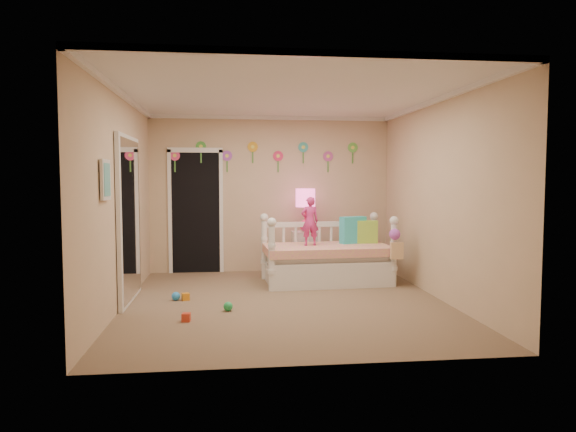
{
  "coord_description": "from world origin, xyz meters",
  "views": [
    {
      "loc": [
        -0.71,
        -6.42,
        1.56
      ],
      "look_at": [
        0.1,
        0.6,
        1.05
      ],
      "focal_mm": 32.28,
      "sensor_mm": 36.0,
      "label": 1
    }
  ],
  "objects": [
    {
      "name": "flower_decals",
      "position": [
        -0.09,
        2.24,
        1.94
      ],
      "size": [
        3.4,
        0.02,
        0.5
      ],
      "primitive_type": null,
      "color": "#B2668C",
      "rests_on": "back_wall"
    },
    {
      "name": "daybed",
      "position": [
        0.74,
        1.15,
        0.51
      ],
      "size": [
        1.93,
        1.1,
        1.02
      ],
      "primitive_type": null,
      "rotation": [
        0.0,
        0.0,
        0.05
      ],
      "color": "white",
      "rests_on": "floor"
    },
    {
      "name": "closet_doorway",
      "position": [
        -1.25,
        2.23,
        1.03
      ],
      "size": [
        0.9,
        0.04,
        2.07
      ],
      "primitive_type": "cube",
      "color": "black",
      "rests_on": "back_wall"
    },
    {
      "name": "right_wall",
      "position": [
        2.0,
        0.0,
        1.3
      ],
      "size": [
        0.01,
        4.5,
        2.6
      ],
      "primitive_type": "cube",
      "color": "tan",
      "rests_on": "floor"
    },
    {
      "name": "floor",
      "position": [
        0.0,
        0.0,
        0.0
      ],
      "size": [
        4.0,
        4.5,
        0.01
      ],
      "primitive_type": "cube",
      "color": "#7F684C",
      "rests_on": "ground"
    },
    {
      "name": "pillow_turquoise",
      "position": [
        1.19,
        1.33,
        0.77
      ],
      "size": [
        0.44,
        0.28,
        0.41
      ],
      "primitive_type": "cube",
      "rotation": [
        0.0,
        0.0,
        0.37
      ],
      "color": "#24A0B7",
      "rests_on": "daybed"
    },
    {
      "name": "pillow_lime",
      "position": [
        1.38,
        1.33,
        0.74
      ],
      "size": [
        0.38,
        0.16,
        0.35
      ],
      "primitive_type": "cube",
      "rotation": [
        0.0,
        0.0,
        -0.08
      ],
      "color": "#94CA3D",
      "rests_on": "daybed"
    },
    {
      "name": "hanging_bag",
      "position": [
        1.64,
        0.66,
        0.62
      ],
      "size": [
        0.2,
        0.16,
        0.36
      ],
      "primitive_type": null,
      "color": "beige",
      "rests_on": "daybed"
    },
    {
      "name": "ceiling",
      "position": [
        0.0,
        0.0,
        2.6
      ],
      "size": [
        4.0,
        4.5,
        0.01
      ],
      "primitive_type": "cube",
      "color": "white",
      "rests_on": "floor"
    },
    {
      "name": "toy_scatter",
      "position": [
        -1.11,
        -0.22,
        0.06
      ],
      "size": [
        1.11,
        1.46,
        0.11
      ],
      "primitive_type": null,
      "rotation": [
        0.0,
        0.0,
        0.26
      ],
      "color": "#996666",
      "rests_on": "floor"
    },
    {
      "name": "child",
      "position": [
        0.49,
        1.14,
        0.93
      ],
      "size": [
        0.28,
        0.19,
        0.73
      ],
      "primitive_type": "imported",
      "rotation": [
        0.0,
        0.0,
        3.2
      ],
      "color": "#D83184",
      "rests_on": "daybed"
    },
    {
      "name": "left_wall",
      "position": [
        -2.0,
        0.0,
        1.3
      ],
      "size": [
        0.01,
        4.5,
        2.6
      ],
      "primitive_type": "cube",
      "color": "tan",
      "rests_on": "floor"
    },
    {
      "name": "wall_picture",
      "position": [
        -1.97,
        -0.9,
        1.55
      ],
      "size": [
        0.05,
        0.34,
        0.42
      ],
      "primitive_type": "cube",
      "color": "white",
      "rests_on": "left_wall"
    },
    {
      "name": "nightstand",
      "position": [
        0.53,
        1.87,
        0.35
      ],
      "size": [
        0.42,
        0.32,
        0.7
      ],
      "primitive_type": "cube",
      "rotation": [
        0.0,
        0.0,
        0.0
      ],
      "color": "white",
      "rests_on": "floor"
    },
    {
      "name": "mirror_closet",
      "position": [
        -1.96,
        0.3,
        1.05
      ],
      "size": [
        0.07,
        1.3,
        2.1
      ],
      "primitive_type": "cube",
      "color": "white",
      "rests_on": "left_wall"
    },
    {
      "name": "crown_molding",
      "position": [
        0.0,
        0.0,
        2.57
      ],
      "size": [
        4.0,
        4.5,
        0.06
      ],
      "primitive_type": null,
      "color": "white",
      "rests_on": "ceiling"
    },
    {
      "name": "table_lamp",
      "position": [
        0.53,
        1.87,
        1.17
      ],
      "size": [
        0.32,
        0.32,
        0.7
      ],
      "color": "#D51C49",
      "rests_on": "nightstand"
    },
    {
      "name": "back_wall",
      "position": [
        0.0,
        2.25,
        1.3
      ],
      "size": [
        4.0,
        0.01,
        2.6
      ],
      "primitive_type": "cube",
      "color": "tan",
      "rests_on": "floor"
    }
  ]
}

